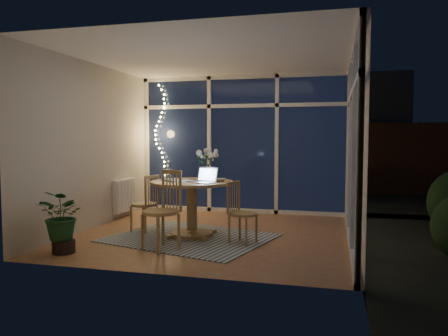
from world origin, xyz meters
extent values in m
plane|color=#905A3F|center=(0.00, 0.00, 0.00)|extent=(4.00, 4.00, 0.00)
plane|color=white|center=(0.00, 0.00, 2.60)|extent=(4.00, 4.00, 0.00)
cube|color=beige|center=(0.00, 2.00, 1.30)|extent=(4.00, 0.04, 2.60)
cube|color=beige|center=(0.00, -2.00, 1.30)|extent=(4.00, 0.04, 2.60)
cube|color=beige|center=(-2.00, 0.00, 1.30)|extent=(0.04, 4.00, 2.60)
cube|color=beige|center=(2.00, 0.00, 1.30)|extent=(0.04, 4.00, 2.60)
cube|color=white|center=(0.00, 1.96, 1.30)|extent=(4.00, 0.10, 2.60)
cube|color=white|center=(1.96, 0.00, 1.30)|extent=(0.10, 4.00, 2.60)
cube|color=white|center=(-1.94, 0.90, 0.40)|extent=(0.10, 0.70, 0.58)
cube|color=black|center=(0.50, 5.00, -0.06)|extent=(12.00, 6.00, 0.10)
cube|color=#311C12|center=(0.00, 5.50, 0.90)|extent=(11.00, 0.08, 1.80)
cube|color=#33363D|center=(0.30, 8.50, 2.20)|extent=(7.00, 3.00, 2.20)
sphere|color=black|center=(-0.80, 3.40, 0.45)|extent=(0.90, 0.90, 0.90)
cube|color=beige|center=(-0.28, -0.36, 0.01)|extent=(2.52, 2.22, 0.01)
cylinder|color=olive|center=(-0.28, -0.26, 0.40)|extent=(1.46, 1.46, 0.81)
cube|color=olive|center=(-1.09, -0.11, 0.44)|extent=(0.50, 0.50, 0.88)
cube|color=olive|center=(0.52, -0.47, 0.42)|extent=(0.50, 0.50, 0.85)
cube|color=olive|center=(-0.43, -1.07, 0.52)|extent=(0.65, 0.65, 1.03)
imported|color=silver|center=(-0.13, 0.06, 0.91)|extent=(0.25, 0.25, 0.21)
imported|color=silver|center=(0.12, -0.22, 0.83)|extent=(0.19, 0.19, 0.04)
cube|color=silver|center=(-0.52, -0.20, 0.82)|extent=(0.50, 0.46, 0.02)
cube|color=black|center=(-0.26, -0.39, 0.81)|extent=(0.11, 0.07, 0.01)
imported|color=#1A4924|center=(-1.55, -1.50, 0.38)|extent=(0.64, 0.58, 0.76)
camera|label=1|loc=(1.70, -6.18, 1.44)|focal=35.00mm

